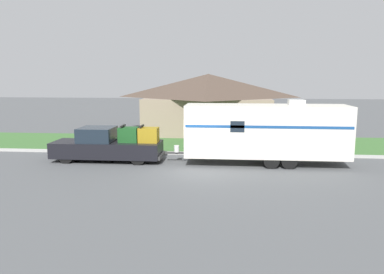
# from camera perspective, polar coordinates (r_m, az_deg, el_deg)

# --- Properties ---
(ground_plane) EXTENTS (120.00, 120.00, 0.00)m
(ground_plane) POSITION_cam_1_polar(r_m,az_deg,el_deg) (18.66, 0.21, -5.09)
(ground_plane) COLOR #515456
(curb_strip) EXTENTS (80.00, 0.30, 0.14)m
(curb_strip) POSITION_cam_1_polar(r_m,az_deg,el_deg) (22.29, 1.05, -2.53)
(curb_strip) COLOR #ADADA8
(curb_strip) RESTS_ON ground_plane
(lawn_strip) EXTENTS (80.00, 7.00, 0.03)m
(lawn_strip) POSITION_cam_1_polar(r_m,az_deg,el_deg) (25.88, 1.64, -0.99)
(lawn_strip) COLOR #3D6B33
(lawn_strip) RESTS_ON ground_plane
(house_across_street) EXTENTS (10.68, 8.03, 4.80)m
(house_across_street) POSITION_cam_1_polar(r_m,az_deg,el_deg) (31.19, 2.48, 5.34)
(house_across_street) COLOR gray
(house_across_street) RESTS_ON ground_plane
(pickup_truck) EXTENTS (6.06, 1.92, 2.00)m
(pickup_truck) POSITION_cam_1_polar(r_m,az_deg,el_deg) (21.05, -12.59, -1.25)
(pickup_truck) COLOR black
(pickup_truck) RESTS_ON ground_plane
(travel_trailer) EXTENTS (9.57, 2.24, 3.42)m
(travel_trailer) POSITION_cam_1_polar(r_m,az_deg,el_deg) (20.01, 11.19, 0.94)
(travel_trailer) COLOR black
(travel_trailer) RESTS_ON ground_plane
(mailbox) EXTENTS (0.48, 0.20, 1.31)m
(mailbox) POSITION_cam_1_polar(r_m,az_deg,el_deg) (23.12, -6.43, 0.20)
(mailbox) COLOR brown
(mailbox) RESTS_ON ground_plane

